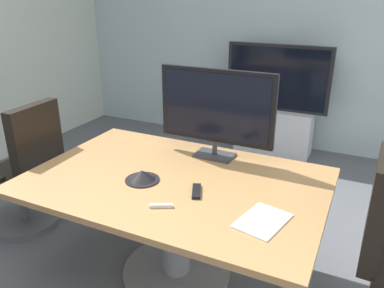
# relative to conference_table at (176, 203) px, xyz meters

# --- Properties ---
(ground_plane) EXTENTS (6.79, 6.79, 0.00)m
(ground_plane) POSITION_rel_conference_table_xyz_m (-0.00, -0.07, -0.56)
(ground_plane) COLOR #515459
(wall_back_glass_partition) EXTENTS (5.67, 0.10, 2.86)m
(wall_back_glass_partition) POSITION_rel_conference_table_xyz_m (-0.00, 2.82, 0.87)
(wall_back_glass_partition) COLOR #9EB2B7
(wall_back_glass_partition) RESTS_ON ground
(conference_table) EXTENTS (1.89, 1.24, 0.74)m
(conference_table) POSITION_rel_conference_table_xyz_m (0.00, 0.00, 0.00)
(conference_table) COLOR olive
(conference_table) RESTS_ON ground
(office_chair_left) EXTENTS (0.60, 0.58, 1.09)m
(office_chair_left) POSITION_rel_conference_table_xyz_m (-1.35, -0.02, -0.10)
(office_chair_left) COLOR #4C4C51
(office_chair_left) RESTS_ON ground
(tv_monitor) EXTENTS (0.84, 0.18, 0.64)m
(tv_monitor) POSITION_rel_conference_table_xyz_m (0.09, 0.45, 0.54)
(tv_monitor) COLOR #333338
(tv_monitor) RESTS_ON conference_table
(wall_display_unit) EXTENTS (1.20, 0.36, 1.31)m
(wall_display_unit) POSITION_rel_conference_table_xyz_m (0.04, 2.47, -0.12)
(wall_display_unit) COLOR #B7BABC
(wall_display_unit) RESTS_ON ground
(conference_phone) EXTENTS (0.22, 0.22, 0.07)m
(conference_phone) POSITION_rel_conference_table_xyz_m (-0.18, -0.11, 0.21)
(conference_phone) COLOR black
(conference_phone) RESTS_ON conference_table
(remote_control) EXTENTS (0.11, 0.18, 0.02)m
(remote_control) POSITION_rel_conference_table_xyz_m (0.20, -0.11, 0.19)
(remote_control) COLOR black
(remote_control) RESTS_ON conference_table
(whiteboard_marker) EXTENTS (0.12, 0.08, 0.02)m
(whiteboard_marker) POSITION_rel_conference_table_xyz_m (0.09, -0.34, 0.19)
(whiteboard_marker) COLOR silver
(whiteboard_marker) RESTS_ON conference_table
(paper_notepad) EXTENTS (0.27, 0.34, 0.01)m
(paper_notepad) POSITION_rel_conference_table_xyz_m (0.64, -0.24, 0.19)
(paper_notepad) COLOR white
(paper_notepad) RESTS_ON conference_table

